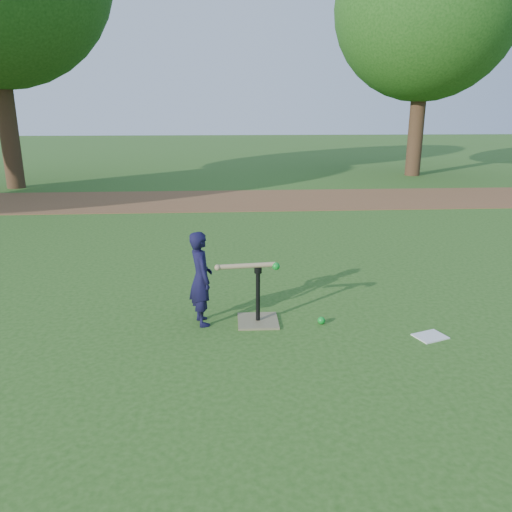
{
  "coord_description": "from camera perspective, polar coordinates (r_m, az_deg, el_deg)",
  "views": [
    {
      "loc": [
        -0.06,
        -4.87,
        2.19
      ],
      "look_at": [
        0.3,
        0.35,
        0.65
      ],
      "focal_mm": 35.0,
      "sensor_mm": 36.0,
      "label": 1
    }
  ],
  "objects": [
    {
      "name": "batting_tee",
      "position": [
        5.35,
        0.22,
        -6.46
      ],
      "size": [
        0.44,
        0.44,
        0.61
      ],
      "color": "olive",
      "rests_on": "ground"
    },
    {
      "name": "clipboard",
      "position": [
        5.35,
        19.29,
        -8.67
      ],
      "size": [
        0.36,
        0.32,
        0.01
      ],
      "primitive_type": "cube",
      "rotation": [
        0.0,
        0.0,
        0.35
      ],
      "color": "silver",
      "rests_on": "ground"
    },
    {
      "name": "child",
      "position": [
        5.22,
        -6.31,
        -2.57
      ],
      "size": [
        0.33,
        0.42,
        1.0
      ],
      "primitive_type": "imported",
      "rotation": [
        0.0,
        0.0,
        1.86
      ],
      "color": "black",
      "rests_on": "ground"
    },
    {
      "name": "ground",
      "position": [
        5.34,
        -2.98,
        -7.84
      ],
      "size": [
        80.0,
        80.0,
        0.0
      ],
      "primitive_type": "plane",
      "color": "#285116",
      "rests_on": "ground"
    },
    {
      "name": "wiffle_ball_ground",
      "position": [
        5.38,
        7.48,
        -7.31
      ],
      "size": [
        0.08,
        0.08,
        0.08
      ],
      "primitive_type": "sphere",
      "color": "#0D9023",
      "rests_on": "ground"
    },
    {
      "name": "swing_action",
      "position": [
        5.14,
        -0.72,
        -1.16
      ],
      "size": [
        0.68,
        0.13,
        0.09
      ],
      "color": "tan",
      "rests_on": "ground"
    },
    {
      "name": "dirt_strip",
      "position": [
        12.56,
        -3.63,
        6.39
      ],
      "size": [
        24.0,
        3.0,
        0.01
      ],
      "primitive_type": "cube",
      "color": "brown",
      "rests_on": "ground"
    },
    {
      "name": "tree_right",
      "position": [
        18.36,
        18.94,
        25.36
      ],
      "size": [
        5.8,
        5.8,
        8.21
      ],
      "color": "#382316",
      "rests_on": "ground"
    }
  ]
}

